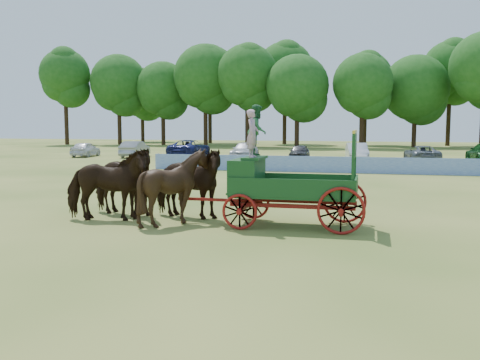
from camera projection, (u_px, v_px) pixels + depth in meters
name	position (u px, v px, depth m)	size (l,w,h in m)	color
ground	(342.00, 225.00, 16.95)	(160.00, 160.00, 0.00)	#A99E4C
horse_lead_left	(106.00, 185.00, 17.48)	(1.29, 2.83, 2.39)	black
horse_lead_right	(122.00, 181.00, 18.54)	(1.29, 2.83, 2.39)	black
horse_wheel_left	(175.00, 187.00, 16.90)	(1.93, 2.18, 2.40)	black
horse_wheel_right	(187.00, 183.00, 17.96)	(1.29, 2.83, 2.39)	black
farm_dray	(271.00, 173.00, 16.70)	(6.00, 2.00, 3.79)	maroon
sponsor_banner	(343.00, 165.00, 34.50)	(26.00, 0.08, 1.05)	#1E49A6
parked_cars	(281.00, 151.00, 47.27)	(38.22, 7.29, 1.63)	silver
treeline	(326.00, 78.00, 74.17)	(87.73, 24.17, 15.53)	#382314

